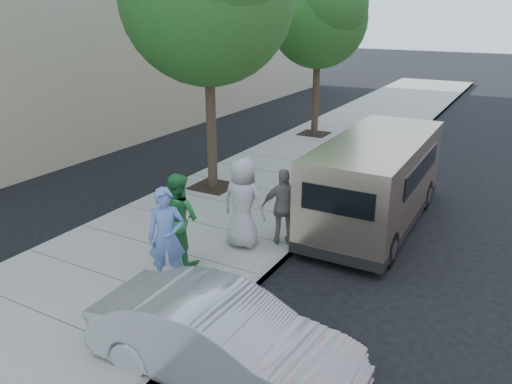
{
  "coord_description": "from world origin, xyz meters",
  "views": [
    {
      "loc": [
        5.59,
        -9.1,
        5.08
      ],
      "look_at": [
        0.31,
        0.34,
        1.1
      ],
      "focal_mm": 35.0,
      "sensor_mm": 36.0,
      "label": 1
    }
  ],
  "objects_px": {
    "person_gray_shirt": "(243,203)",
    "person_officer": "(167,237)",
    "tree_far": "(320,14)",
    "person_striped_polo": "(284,207)",
    "parking_meter": "(248,199)",
    "person_green_shirt": "(178,218)",
    "sedan": "(223,340)",
    "van": "(377,179)"
  },
  "relations": [
    {
      "from": "person_gray_shirt",
      "to": "person_officer",
      "type": "bearing_deg",
      "value": 77.1
    },
    {
      "from": "tree_far",
      "to": "person_striped_polo",
      "type": "bearing_deg",
      "value": -70.93
    },
    {
      "from": "tree_far",
      "to": "parking_meter",
      "type": "xyz_separation_m",
      "value": [
        2.67,
        -10.22,
        -3.74
      ]
    },
    {
      "from": "parking_meter",
      "to": "person_gray_shirt",
      "type": "bearing_deg",
      "value": -103.75
    },
    {
      "from": "person_striped_polo",
      "to": "person_gray_shirt",
      "type": "bearing_deg",
      "value": 3.52
    },
    {
      "from": "person_officer",
      "to": "person_green_shirt",
      "type": "relative_size",
      "value": 1.01
    },
    {
      "from": "person_officer",
      "to": "person_gray_shirt",
      "type": "height_order",
      "value": "person_gray_shirt"
    },
    {
      "from": "person_officer",
      "to": "person_gray_shirt",
      "type": "bearing_deg",
      "value": 43.67
    },
    {
      "from": "tree_far",
      "to": "person_officer",
      "type": "xyz_separation_m",
      "value": [
        2.31,
        -12.61,
        -3.78
      ]
    },
    {
      "from": "person_green_shirt",
      "to": "person_gray_shirt",
      "type": "xyz_separation_m",
      "value": [
        0.78,
        1.25,
        0.05
      ]
    },
    {
      "from": "sedan",
      "to": "person_officer",
      "type": "bearing_deg",
      "value": 53.54
    },
    {
      "from": "van",
      "to": "person_green_shirt",
      "type": "height_order",
      "value": "van"
    },
    {
      "from": "parking_meter",
      "to": "van",
      "type": "bearing_deg",
      "value": 28.11
    },
    {
      "from": "tree_far",
      "to": "parking_meter",
      "type": "relative_size",
      "value": 4.73
    },
    {
      "from": "parking_meter",
      "to": "sedan",
      "type": "xyz_separation_m",
      "value": [
        1.88,
        -3.95,
        -0.48
      ]
    },
    {
      "from": "sedan",
      "to": "person_gray_shirt",
      "type": "distance_m",
      "value": 4.12
    },
    {
      "from": "person_officer",
      "to": "sedan",
      "type": "bearing_deg",
      "value": -70.13
    },
    {
      "from": "tree_far",
      "to": "van",
      "type": "xyz_separation_m",
      "value": [
        4.79,
        -7.6,
        -3.71
      ]
    },
    {
      "from": "van",
      "to": "person_striped_polo",
      "type": "xyz_separation_m",
      "value": [
        -1.34,
        -2.39,
        -0.15
      ]
    },
    {
      "from": "person_striped_polo",
      "to": "tree_far",
      "type": "bearing_deg",
      "value": -103.05
    },
    {
      "from": "parking_meter",
      "to": "person_gray_shirt",
      "type": "distance_m",
      "value": 0.3
    },
    {
      "from": "parking_meter",
      "to": "person_officer",
      "type": "bearing_deg",
      "value": -121.54
    },
    {
      "from": "sedan",
      "to": "person_striped_polo",
      "type": "height_order",
      "value": "person_striped_polo"
    },
    {
      "from": "parking_meter",
      "to": "person_green_shirt",
      "type": "xyz_separation_m",
      "value": [
        -0.73,
        -1.55,
        -0.05
      ]
    },
    {
      "from": "person_officer",
      "to": "tree_far",
      "type": "bearing_deg",
      "value": 65.17
    },
    {
      "from": "sedan",
      "to": "person_officer",
      "type": "xyz_separation_m",
      "value": [
        -2.24,
        1.57,
        0.44
      ]
    },
    {
      "from": "tree_far",
      "to": "person_gray_shirt",
      "type": "height_order",
      "value": "tree_far"
    },
    {
      "from": "tree_far",
      "to": "person_gray_shirt",
      "type": "xyz_separation_m",
      "value": [
        2.72,
        -10.52,
        -3.73
      ]
    },
    {
      "from": "tree_far",
      "to": "sedan",
      "type": "relative_size",
      "value": 1.61
    },
    {
      "from": "parking_meter",
      "to": "sedan",
      "type": "distance_m",
      "value": 4.4
    },
    {
      "from": "van",
      "to": "person_green_shirt",
      "type": "xyz_separation_m",
      "value": [
        -2.86,
        -4.17,
        -0.07
      ]
    },
    {
      "from": "sedan",
      "to": "parking_meter",
      "type": "bearing_deg",
      "value": 23.89
    },
    {
      "from": "sedan",
      "to": "person_officer",
      "type": "distance_m",
      "value": 2.77
    },
    {
      "from": "sedan",
      "to": "person_gray_shirt",
      "type": "relative_size",
      "value": 2.01
    },
    {
      "from": "van",
      "to": "person_gray_shirt",
      "type": "relative_size",
      "value": 2.99
    },
    {
      "from": "sedan",
      "to": "person_green_shirt",
      "type": "bearing_deg",
      "value": 45.83
    },
    {
      "from": "van",
      "to": "sedan",
      "type": "height_order",
      "value": "van"
    },
    {
      "from": "sedan",
      "to": "person_green_shirt",
      "type": "relative_size",
      "value": 2.13
    },
    {
      "from": "van",
      "to": "person_striped_polo",
      "type": "height_order",
      "value": "van"
    },
    {
      "from": "person_green_shirt",
      "to": "person_striped_polo",
      "type": "bearing_deg",
      "value": -124.82
    },
    {
      "from": "tree_far",
      "to": "person_green_shirt",
      "type": "relative_size",
      "value": 3.43
    },
    {
      "from": "sedan",
      "to": "tree_far",
      "type": "bearing_deg",
      "value": 16.26
    }
  ]
}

